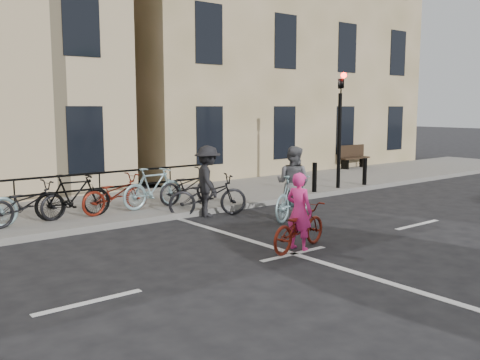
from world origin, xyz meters
TOP-DOWN VIEW (x-y plane):
  - ground at (0.00, 0.00)m, footprint 120.00×120.00m
  - building_east at (9.00, 13.00)m, footprint 14.00×10.00m
  - traffic_light at (6.20, 4.34)m, footprint 0.18×0.30m
  - bollard_east at (5.00, 4.25)m, footprint 0.14×0.14m
  - bollard_west at (7.40, 4.25)m, footprint 0.14×0.14m
  - bench at (11.00, 7.73)m, footprint 1.60×0.41m
  - parked_bikes at (-3.30, 5.04)m, footprint 10.40×1.23m
  - cyclist_pink at (0.31, 0.19)m, footprint 1.77×0.95m
  - cyclist_grey at (2.13, 2.24)m, footprint 1.92×1.15m
  - cyclist_dark at (0.77, 3.87)m, footprint 2.12×1.35m

SIDE VIEW (x-z plane):
  - ground at x=0.00m, z-range 0.00..0.00m
  - cyclist_pink at x=0.31m, z-range -0.23..1.27m
  - bollard_east at x=5.00m, z-range 0.15..1.05m
  - bollard_west at x=7.40m, z-range 0.15..1.05m
  - parked_bikes at x=-3.30m, z-range 0.12..1.17m
  - bench at x=11.00m, z-range 0.19..1.16m
  - cyclist_dark at x=0.77m, z-range -0.19..1.59m
  - cyclist_grey at x=2.13m, z-range -0.17..1.63m
  - traffic_light at x=6.20m, z-range 0.50..4.40m
  - building_east at x=9.00m, z-range 0.15..12.15m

